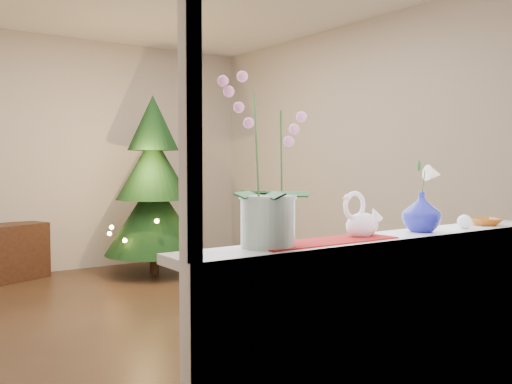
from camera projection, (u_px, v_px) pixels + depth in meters
ground at (164, 317)px, 4.63m from camera, size 5.00×5.00×0.00m
wall_back at (68, 154)px, 6.61m from camera, size 4.50×0.10×2.70m
wall_front at (410, 142)px, 2.52m from camera, size 4.50×0.10×2.70m
wall_right at (363, 153)px, 5.85m from camera, size 0.10×5.00×2.70m
window_apron at (400, 342)px, 2.60m from camera, size 2.20×0.08×0.88m
windowsill at (386, 240)px, 2.65m from camera, size 2.20×0.26×0.04m
window_frame at (406, 63)px, 2.52m from camera, size 2.22×0.06×1.60m
runner at (325, 241)px, 2.43m from camera, size 0.70×0.20×0.01m
orchid_pot at (268, 161)px, 2.26m from camera, size 0.29×0.29×0.69m
swan at (362, 215)px, 2.57m from camera, size 0.25×0.14×0.20m
blue_vase at (422, 209)px, 2.78m from camera, size 0.24×0.24×0.22m
lily at (422, 169)px, 2.77m from camera, size 0.12×0.07×0.17m
paperweight at (464, 222)px, 2.91m from camera, size 0.09×0.09×0.07m
amber_dish at (485, 222)px, 3.07m from camera, size 0.18×0.18×0.03m
xmas_tree at (154, 185)px, 6.38m from camera, size 1.42×1.42×2.01m
side_table at (7, 253)px, 6.04m from camera, size 0.89×0.67×0.60m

